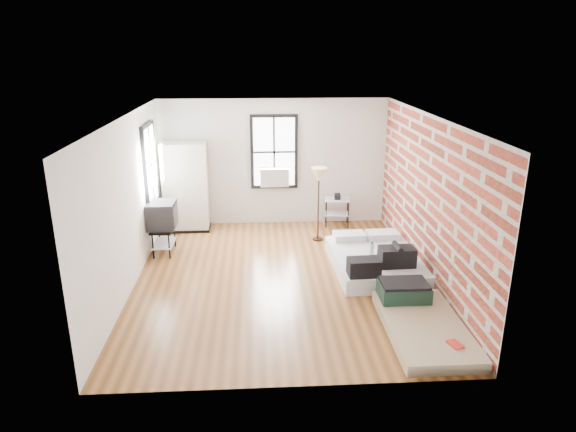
{
  "coord_description": "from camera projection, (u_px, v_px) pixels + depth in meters",
  "views": [
    {
      "loc": [
        -0.37,
        -8.15,
        3.88
      ],
      "look_at": [
        0.15,
        0.3,
        1.05
      ],
      "focal_mm": 32.0,
      "sensor_mm": 36.0,
      "label": 1
    }
  ],
  "objects": [
    {
      "name": "wardrobe",
      "position": [
        186.0,
        187.0,
        11.06
      ],
      "size": [
        0.98,
        0.57,
        1.93
      ],
      "rotation": [
        0.0,
        0.0,
        0.01
      ],
      "color": "black",
      "rests_on": "ground"
    },
    {
      "name": "tv_stand",
      "position": [
        162.0,
        217.0,
        9.86
      ],
      "size": [
        0.53,
        0.74,
        1.03
      ],
      "rotation": [
        0.0,
        0.0,
        -0.02
      ],
      "color": "black",
      "rests_on": "ground"
    },
    {
      "name": "room_shell",
      "position": [
        293.0,
        177.0,
        8.78
      ],
      "size": [
        5.02,
        6.02,
        2.8
      ],
      "color": "silver",
      "rests_on": "ground"
    },
    {
      "name": "mattress_bare",
      "position": [
        419.0,
        318.0,
        7.41
      ],
      "size": [
        1.07,
        2.03,
        0.44
      ],
      "rotation": [
        0.0,
        0.0,
        -0.0
      ],
      "color": "#BDAD89",
      "rests_on": "ground"
    },
    {
      "name": "floor_lamp",
      "position": [
        319.0,
        179.0,
        10.34
      ],
      "size": [
        0.33,
        0.33,
        1.54
      ],
      "color": "black",
      "rests_on": "ground"
    },
    {
      "name": "ground",
      "position": [
        281.0,
        278.0,
        8.97
      ],
      "size": [
        6.0,
        6.0,
        0.0
      ],
      "primitive_type": "plane",
      "color": "brown",
      "rests_on": "ground"
    },
    {
      "name": "mattress_main",
      "position": [
        376.0,
        260.0,
        9.28
      ],
      "size": [
        1.61,
        2.13,
        0.67
      ],
      "rotation": [
        0.0,
        0.0,
        0.04
      ],
      "color": "white",
      "rests_on": "ground"
    },
    {
      "name": "side_table",
      "position": [
        337.0,
        204.0,
        11.47
      ],
      "size": [
        0.6,
        0.5,
        0.73
      ],
      "rotation": [
        0.0,
        0.0,
        -0.11
      ],
      "color": "black",
      "rests_on": "ground"
    }
  ]
}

